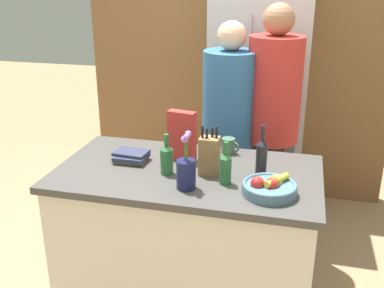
% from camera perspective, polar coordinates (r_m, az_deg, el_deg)
% --- Properties ---
extents(kitchen_island, '(1.47, 0.81, 0.91)m').
position_cam_1_polar(kitchen_island, '(2.73, -0.53, -12.05)').
color(kitchen_island, silver).
rests_on(kitchen_island, ground_plane).
extents(back_wall_wood, '(2.67, 0.12, 2.60)m').
position_cam_1_polar(back_wall_wood, '(4.04, 5.72, 11.66)').
color(back_wall_wood, brown).
rests_on(back_wall_wood, ground_plane).
extents(refrigerator, '(0.75, 0.62, 2.02)m').
position_cam_1_polar(refrigerator, '(3.72, 8.48, 6.15)').
color(refrigerator, '#B7B7BC').
rests_on(refrigerator, ground_plane).
extents(fruit_bowl, '(0.27, 0.27, 0.10)m').
position_cam_1_polar(fruit_bowl, '(2.27, 9.83, -5.41)').
color(fruit_bowl, slate).
rests_on(fruit_bowl, kitchen_island).
extents(knife_block, '(0.11, 0.09, 0.28)m').
position_cam_1_polar(knife_block, '(2.43, 2.21, -1.44)').
color(knife_block, olive).
rests_on(knife_block, kitchen_island).
extents(flower_vase, '(0.10, 0.10, 0.31)m').
position_cam_1_polar(flower_vase, '(2.27, -0.76, -3.43)').
color(flower_vase, '#191E4C').
rests_on(flower_vase, kitchen_island).
extents(cereal_box, '(0.17, 0.09, 0.30)m').
position_cam_1_polar(cereal_box, '(2.60, -1.29, 1.04)').
color(cereal_box, red).
rests_on(cereal_box, kitchen_island).
extents(coffee_mug, '(0.12, 0.08, 0.09)m').
position_cam_1_polar(coffee_mug, '(2.74, 4.68, -0.22)').
color(coffee_mug, '#42664C').
rests_on(coffee_mug, kitchen_island).
extents(book_stack, '(0.20, 0.16, 0.06)m').
position_cam_1_polar(book_stack, '(2.64, -7.73, -1.58)').
color(book_stack, '#99844C').
rests_on(book_stack, kitchen_island).
extents(bottle_oil, '(0.06, 0.06, 0.23)m').
position_cam_1_polar(bottle_oil, '(2.33, 4.27, -2.99)').
color(bottle_oil, '#286633').
rests_on(bottle_oil, kitchen_island).
extents(bottle_vinegar, '(0.06, 0.06, 0.29)m').
position_cam_1_polar(bottle_vinegar, '(2.43, 8.82, -1.55)').
color(bottle_vinegar, black).
rests_on(bottle_vinegar, kitchen_island).
extents(bottle_wine, '(0.07, 0.07, 0.23)m').
position_cam_1_polar(bottle_wine, '(2.44, -3.23, -1.83)').
color(bottle_wine, '#286633').
rests_on(bottle_wine, kitchen_island).
extents(person_at_sink, '(0.37, 0.37, 1.66)m').
position_cam_1_polar(person_at_sink, '(3.13, 4.71, 1.93)').
color(person_at_sink, '#383842').
rests_on(person_at_sink, ground_plane).
extents(person_in_blue, '(0.36, 0.36, 1.77)m').
position_cam_1_polar(person_in_blue, '(3.13, 10.13, 2.98)').
color(person_in_blue, '#383842').
rests_on(person_in_blue, ground_plane).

